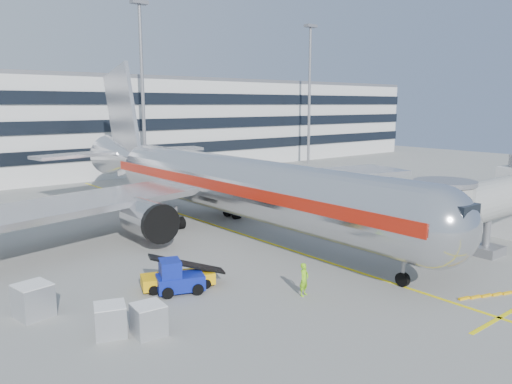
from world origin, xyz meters
TOP-DOWN VIEW (x-y plane):
  - ground at (0.00, 0.00)m, footprint 180.00×180.00m
  - lead_in_line at (0.00, 10.00)m, footprint 0.25×70.00m
  - stop_bar at (0.00, -14.00)m, footprint 6.00×0.25m
  - main_jet at (0.00, 11.72)m, footprint 50.95×48.70m
  - jet_bridge at (12.18, -8.00)m, footprint 17.80×4.50m
  - terminal at (0.00, 57.95)m, footprint 150.00×24.25m
  - light_mast_centre at (8.00, 42.00)m, footprint 2.40×1.20m
  - light_mast_east at (42.00, 42.00)m, footprint 2.40×1.20m
  - belt_loader at (-10.89, 0.63)m, footprint 4.71×2.99m
  - baggage_tug at (-11.34, -0.07)m, footprint 3.13×2.52m
  - cargo_container_left at (-15.23, -3.97)m, footprint 1.58×1.58m
  - cargo_container_right at (-18.99, 1.82)m, footprint 1.96×1.96m
  - cargo_container_front at (-16.71, -2.85)m, footprint 1.87×1.87m
  - ramp_worker at (-5.78, -5.18)m, footprint 0.82×0.65m

SIDE VIEW (x-z plane):
  - ground at x=0.00m, z-range 0.00..0.00m
  - lead_in_line at x=0.00m, z-range 0.00..0.01m
  - stop_bar at x=0.00m, z-range 0.00..0.01m
  - belt_loader at x=-10.89m, z-range -0.48..1.73m
  - cargo_container_left at x=-15.23m, z-range 0.00..1.55m
  - cargo_container_front at x=-16.71m, z-range 0.00..1.57m
  - cargo_container_right at x=-18.99m, z-range 0.01..1.80m
  - baggage_tug at x=-11.34m, z-range -0.13..1.94m
  - ramp_worker at x=-5.78m, z-range 0.00..1.98m
  - jet_bridge at x=12.18m, z-range 0.37..7.37m
  - main_jet at x=0.00m, z-range -3.79..12.26m
  - terminal at x=0.00m, z-range 0.00..15.60m
  - light_mast_centre at x=8.00m, z-range 2.15..27.60m
  - light_mast_east at x=42.00m, z-range 2.15..27.60m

